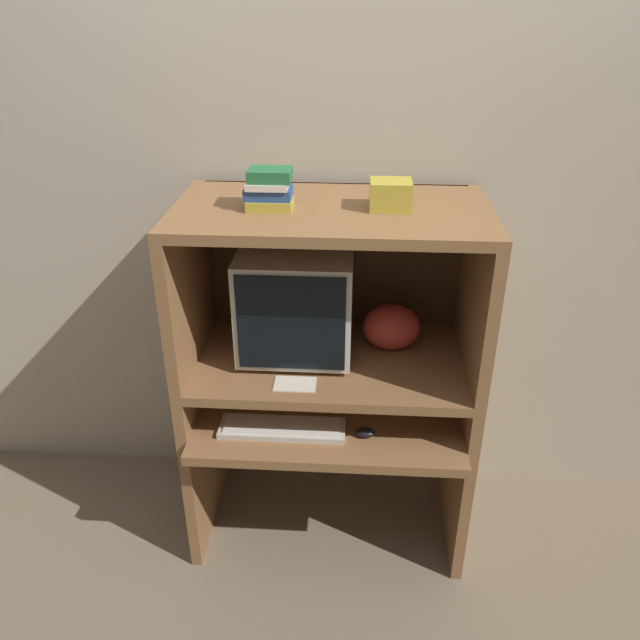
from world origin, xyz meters
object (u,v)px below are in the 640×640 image
object	(u,v)px
mouse	(365,432)
book_stack	(269,189)
crt_monitor	(297,299)
storage_box	(391,195)
keyboard	(282,428)
snack_bag	(392,327)

from	to	relation	value
mouse	book_stack	size ratio (longest dim) A/B	0.46
crt_monitor	storage_box	bearing A→B (deg)	-12.03
keyboard	mouse	xyz separation A→B (m)	(0.29, -0.01, 0.00)
mouse	storage_box	bearing A→B (deg)	75.15
snack_bag	storage_box	xyz separation A→B (m)	(-0.04, -0.10, 0.53)
mouse	snack_bag	size ratio (longest dim) A/B	0.33
book_stack	storage_box	xyz separation A→B (m)	(0.39, 0.02, -0.02)
crt_monitor	book_stack	bearing A→B (deg)	-129.40
storage_box	keyboard	bearing A→B (deg)	-150.97
crt_monitor	snack_bag	xyz separation A→B (m)	(0.35, 0.03, -0.12)
snack_bag	crt_monitor	bearing A→B (deg)	-174.63
crt_monitor	keyboard	xyz separation A→B (m)	(-0.03, -0.26, -0.38)
keyboard	storage_box	size ratio (longest dim) A/B	3.38
crt_monitor	keyboard	distance (m)	0.46
book_stack	storage_box	size ratio (longest dim) A/B	1.16
keyboard	snack_bag	xyz separation A→B (m)	(0.38, 0.29, 0.26)
book_stack	storage_box	bearing A→B (deg)	3.00
crt_monitor	snack_bag	world-z (taller)	crt_monitor
crt_monitor	snack_bag	distance (m)	0.37
mouse	storage_box	size ratio (longest dim) A/B	0.53
crt_monitor	snack_bag	bearing A→B (deg)	5.37
snack_bag	keyboard	bearing A→B (deg)	-142.56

